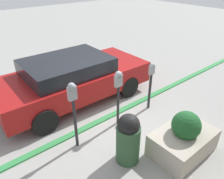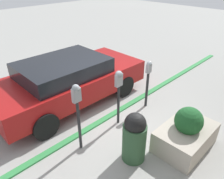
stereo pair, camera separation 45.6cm
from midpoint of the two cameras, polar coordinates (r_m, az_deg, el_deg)
The scene contains 8 objects.
ground_plane at distance 5.97m, azimuth -2.80°, elevation -7.74°, with size 40.00×40.00×0.00m, color #999993.
curb_strip at distance 6.01m, azimuth -3.33°, elevation -7.26°, with size 13.50×0.16×0.04m.
parking_meter_nearest at distance 4.53m, azimuth -11.92°, elevation -4.19°, with size 0.19×0.16×1.62m.
parking_meter_second at distance 5.26m, azimuth -0.72°, elevation 0.69°, with size 0.20×0.17×1.49m.
parking_meter_middle at distance 6.09m, azimuth 7.26°, elevation 2.97°, with size 0.16×0.14×1.41m.
planter_box at distance 5.13m, azimuth 16.37°, elevation -11.00°, with size 1.40×0.93×1.03m.
parked_car_front at distance 6.50m, azimuth -13.25°, elevation 2.46°, with size 4.54×2.01×1.37m.
trash_bin at distance 4.54m, azimuth 2.95°, elevation -12.40°, with size 0.50×0.50×1.14m.
Camera 2 is at (-3.34, -3.41, 3.59)m, focal length 35.00 mm.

